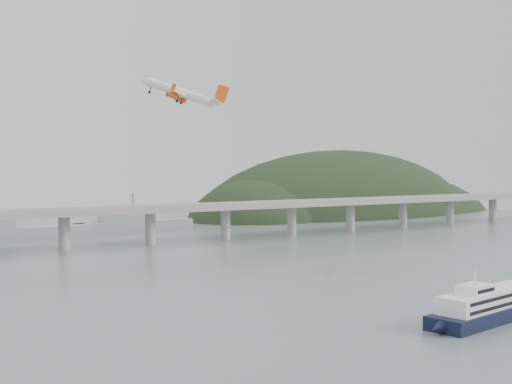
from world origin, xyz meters
TOP-DOWN VIEW (x-y plane):
  - ground at (0.00, 0.00)m, footprint 900.00×900.00m
  - bridge at (-1.15, 200.00)m, footprint 800.00×22.00m
  - headland at (285.18, 331.75)m, footprint 365.00×155.00m
  - ferry at (27.80, -30.81)m, footprint 83.02×24.45m
  - airliner at (-8.97, 99.85)m, footprint 32.16×31.69m

SIDE VIEW (x-z plane):
  - headland at x=285.18m, z-range -97.34..58.66m
  - ground at x=0.00m, z-range 0.00..0.00m
  - ferry at x=27.80m, z-range -3.60..12.13m
  - bridge at x=-1.15m, z-range 5.70..29.60m
  - airliner at x=-8.97m, z-range 68.86..84.86m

